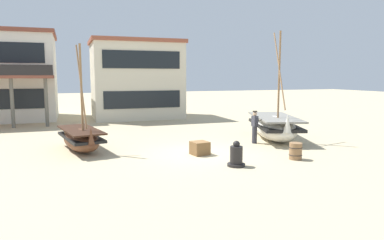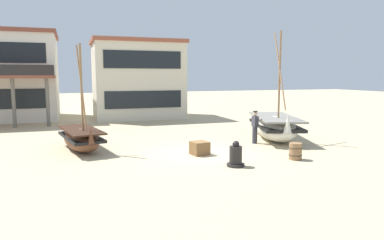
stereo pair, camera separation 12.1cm
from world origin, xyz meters
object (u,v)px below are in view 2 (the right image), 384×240
at_px(fishing_boat_near_left, 275,127).
at_px(capstan_winch, 236,156).
at_px(wooden_barrel, 295,151).
at_px(fishing_boat_centre_large, 81,138).
at_px(harbor_building_main, 138,79).
at_px(harbor_building_annex, 8,76).
at_px(cargo_crate, 200,148).
at_px(fisherman_by_hull, 255,127).

xyz_separation_m(fishing_boat_near_left, capstan_winch, (-4.56, -4.47, -0.32)).
xyz_separation_m(capstan_winch, wooden_barrel, (2.83, 0.18, -0.04)).
bearing_deg(fishing_boat_centre_large, fishing_boat_near_left, -2.97).
bearing_deg(wooden_barrel, harbor_building_main, 101.45).
xyz_separation_m(fishing_boat_near_left, harbor_building_main, (-5.19, 12.80, 2.47)).
bearing_deg(harbor_building_annex, cargo_crate, -59.52).
relative_size(fishing_boat_near_left, harbor_building_annex, 0.64).
bearing_deg(harbor_building_main, capstan_winch, -87.93).
distance_m(wooden_barrel, harbor_building_main, 17.66).
bearing_deg(capstan_winch, harbor_building_main, 92.07).
height_order(fisherman_by_hull, harbor_building_annex, harbor_building_annex).
height_order(fisherman_by_hull, wooden_barrel, fisherman_by_hull).
xyz_separation_m(fishing_boat_centre_large, capstan_winch, (5.54, -4.99, -0.18)).
bearing_deg(fisherman_by_hull, fishing_boat_near_left, 20.64).
height_order(capstan_winch, wooden_barrel, capstan_winch).
relative_size(fishing_boat_centre_large, harbor_building_main, 0.67).
distance_m(wooden_barrel, cargo_crate, 4.08).
xyz_separation_m(harbor_building_main, harbor_building_annex, (-9.97, 2.02, 0.27)).
xyz_separation_m(wooden_barrel, cargo_crate, (-3.46, 2.16, -0.06)).
relative_size(fisherman_by_hull, wooden_barrel, 2.41).
relative_size(capstan_winch, cargo_crate, 1.42).
bearing_deg(capstan_winch, fishing_boat_near_left, 44.42).
relative_size(wooden_barrel, harbor_building_annex, 0.08).
height_order(fisherman_by_hull, capstan_winch, fisherman_by_hull).
bearing_deg(harbor_building_main, fisherman_by_hull, -74.93).
distance_m(fisherman_by_hull, harbor_building_main, 14.07).
distance_m(fishing_boat_centre_large, capstan_winch, 7.46).
distance_m(fishing_boat_near_left, fisherman_by_hull, 1.69).
relative_size(capstan_winch, harbor_building_main, 0.14).
distance_m(fishing_boat_centre_large, harbor_building_annex, 15.43).
relative_size(fisherman_by_hull, capstan_winch, 1.69).
bearing_deg(harbor_building_annex, fishing_boat_near_left, -44.34).
bearing_deg(fishing_boat_centre_large, fisherman_by_hull, -7.48).
xyz_separation_m(wooden_barrel, harbor_building_annex, (-13.43, 19.10, 3.10)).
distance_m(fishing_boat_near_left, cargo_crate, 5.62).
bearing_deg(fisherman_by_hull, fishing_boat_centre_large, 172.52).
distance_m(fishing_boat_centre_large, fisherman_by_hull, 8.60).
bearing_deg(harbor_building_main, fishing_boat_near_left, -67.94).
bearing_deg(capstan_winch, wooden_barrel, 3.61).
height_order(fishing_boat_near_left, harbor_building_annex, harbor_building_annex).
xyz_separation_m(fishing_boat_near_left, cargo_crate, (-5.18, -2.13, -0.42)).
bearing_deg(wooden_barrel, fisherman_by_hull, 87.75).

